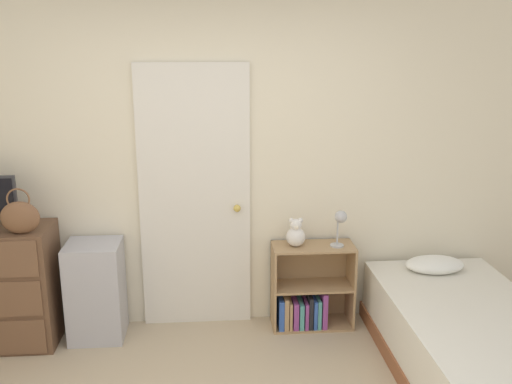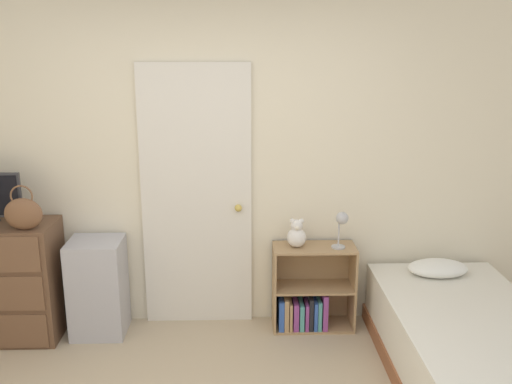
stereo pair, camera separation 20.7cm
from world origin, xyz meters
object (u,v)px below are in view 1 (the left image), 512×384
handbag (20,217)px  bookshelf (308,296)px  desk_lamp (340,221)px  storage_bin (96,291)px  bed (468,340)px  teddy_bear (296,234)px

handbag → bookshelf: bearing=6.0°
handbag → desk_lamp: size_ratio=1.14×
storage_bin → bed: (2.57, -0.71, -0.13)m
handbag → bed: size_ratio=0.18×
bookshelf → bed: bookshelf is taller
storage_bin → teddy_bear: size_ratio=3.33×
storage_bin → desk_lamp: (1.84, 0.00, 0.50)m
storage_bin → teddy_bear: bearing=1.6°
storage_bin → bookshelf: (1.61, 0.04, -0.12)m
teddy_bear → desk_lamp: desk_lamp is taller
teddy_bear → desk_lamp: (0.33, -0.04, 0.11)m
storage_bin → teddy_bear: teddy_bear is taller
teddy_bear → bookshelf: bearing=0.0°
bed → bookshelf: bearing=141.9°
desk_lamp → bed: 1.20m
bookshelf → bed: size_ratio=0.37×
bookshelf → teddy_bear: (-0.11, -0.00, 0.52)m
handbag → desk_lamp: handbag is taller
desk_lamp → bed: desk_lamp is taller
desk_lamp → bookshelf: bearing=170.0°
handbag → storage_bin: (0.43, 0.17, -0.64)m
bookshelf → desk_lamp: desk_lamp is taller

